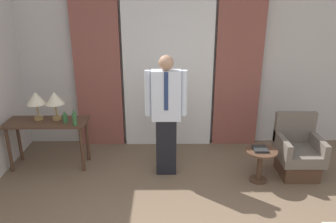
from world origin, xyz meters
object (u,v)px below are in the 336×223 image
(book, at_px, (260,149))
(bottle_near_edge, at_px, (75,119))
(table_lamp_left, at_px, (36,99))
(person, at_px, (166,111))
(bottle_by_lamp, at_px, (65,118))
(armchair, at_px, (297,153))
(side_table, at_px, (260,160))
(table_lamp_right, at_px, (55,99))
(desk, at_px, (47,129))

(book, bearing_deg, bottle_near_edge, 173.25)
(table_lamp_left, height_order, person, person)
(person, bearing_deg, bottle_by_lamp, 173.52)
(person, distance_m, armchair, 2.01)
(armchair, xyz_separation_m, side_table, (-0.60, -0.20, 0.01))
(armchair, bearing_deg, table_lamp_right, 174.63)
(desk, bearing_deg, person, -7.25)
(person, bearing_deg, table_lamp_right, 169.58)
(table_lamp_left, height_order, bottle_by_lamp, table_lamp_left)
(desk, xyz_separation_m, bottle_by_lamp, (0.30, -0.06, 0.19))
(bottle_near_edge, distance_m, bottle_by_lamp, 0.19)
(table_lamp_right, relative_size, bottle_by_lamp, 2.54)
(table_lamp_left, bearing_deg, book, -9.51)
(desk, relative_size, table_lamp_right, 2.78)
(desk, distance_m, book, 3.09)
(desk, height_order, bottle_near_edge, bottle_near_edge)
(table_lamp_left, bearing_deg, side_table, -9.45)
(desk, xyz_separation_m, bottle_near_edge, (0.47, -0.15, 0.22))
(desk, bearing_deg, armchair, -4.01)
(table_lamp_right, height_order, person, person)
(table_lamp_right, bearing_deg, bottle_by_lamp, -39.04)
(person, height_order, side_table, person)
(desk, bearing_deg, bottle_by_lamp, -11.00)
(desk, height_order, side_table, desk)
(bottle_near_edge, distance_m, armchair, 3.25)
(bottle_near_edge, relative_size, person, 0.13)
(bottle_near_edge, xyz_separation_m, book, (2.59, -0.31, -0.33))
(armchair, height_order, side_table, armchair)
(table_lamp_left, xyz_separation_m, armchair, (3.81, -0.33, -0.73))
(bottle_near_edge, height_order, person, person)
(bottle_by_lamp, distance_m, side_table, 2.84)
(desk, distance_m, bottle_near_edge, 0.54)
(bottle_near_edge, xyz_separation_m, side_table, (2.61, -0.31, -0.50))
(armchair, bearing_deg, desk, 175.99)
(desk, height_order, bottle_by_lamp, bottle_by_lamp)
(desk, distance_m, armchair, 3.69)
(table_lamp_left, relative_size, bottle_by_lamp, 2.54)
(person, bearing_deg, book, -10.33)
(bottle_by_lamp, height_order, armchair, bottle_by_lamp)
(armchair, relative_size, book, 4.25)
(desk, relative_size, table_lamp_left, 2.78)
(table_lamp_right, relative_size, person, 0.24)
(bottle_by_lamp, relative_size, side_table, 0.35)
(table_lamp_left, xyz_separation_m, book, (3.19, -0.54, -0.55))
(side_table, bearing_deg, desk, 171.50)
(table_lamp_left, relative_size, bottle_near_edge, 1.89)
(bottle_by_lamp, bearing_deg, table_lamp_left, 163.02)
(desk, xyz_separation_m, armchair, (3.67, -0.26, -0.29))
(bottle_near_edge, bearing_deg, table_lamp_right, 145.30)
(desk, xyz_separation_m, book, (3.06, -0.46, -0.11))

